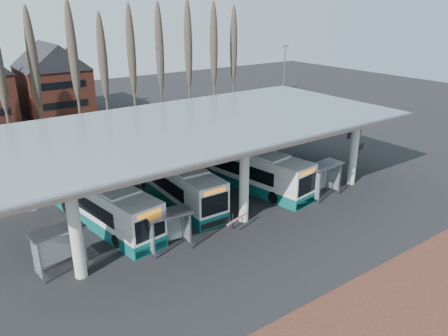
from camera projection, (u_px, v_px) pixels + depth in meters
ground at (266, 234)px, 30.10m from camera, size 140.00×140.00×0.00m
brick_strip at (429, 334)px, 20.98m from camera, size 70.00×10.00×0.03m
station_canopy at (201, 129)px, 34.17m from camera, size 32.00×16.00×6.34m
poplar_row at (87, 58)px, 52.07m from camera, size 45.10×1.10×14.50m
lamp_post_b at (161, 90)px, 51.24m from camera, size 0.80×0.16×10.17m
lamp_post_c at (284, 85)px, 54.33m from camera, size 0.80×0.16×10.17m
bus_0 at (101, 203)px, 31.19m from camera, size 4.32×12.18×3.31m
bus_1 at (174, 181)px, 35.00m from camera, size 2.83×11.92×3.30m
bus_2 at (247, 168)px, 37.62m from camera, size 4.56×12.50×3.40m
shelter_0 at (57, 240)px, 25.30m from camera, size 3.14×1.77×2.80m
shelter_1 at (168, 222)px, 27.58m from camera, size 3.02×1.74×2.67m
shelter_2 at (323, 173)px, 35.23m from camera, size 3.23×1.82×2.88m
info_sign_0 at (358, 150)px, 39.46m from camera, size 1.92×0.57×2.90m
info_sign_1 at (354, 136)px, 41.59m from camera, size 2.41×0.57×3.62m
barrier at (236, 219)px, 30.11m from camera, size 2.32×1.02×1.21m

